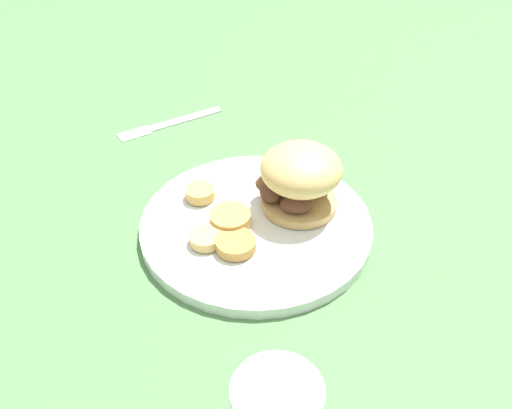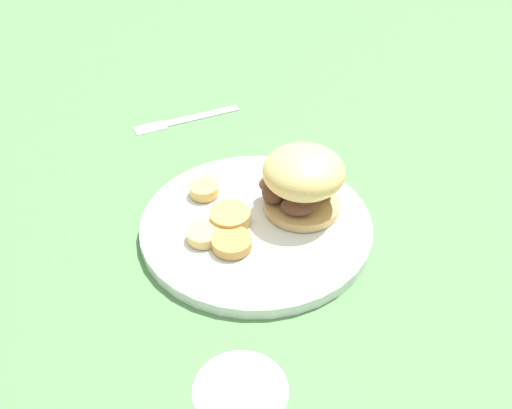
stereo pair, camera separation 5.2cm
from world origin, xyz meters
The scene contains 8 objects.
ground_plane centered at (0.00, 0.00, 0.00)m, with size 4.00×4.00×0.00m, color #4C7A47.
dinner_plate centered at (0.00, 0.00, 0.01)m, with size 0.28×0.28×0.02m.
sandwich centered at (-0.05, 0.03, 0.06)m, with size 0.10×0.11×0.08m.
potato_round_0 centered at (0.00, -0.08, 0.02)m, with size 0.04×0.04×0.01m, color tan.
potato_round_1 centered at (0.05, 0.01, 0.02)m, with size 0.05×0.05×0.01m, color #BC8942.
potato_round_2 centered at (0.02, -0.02, 0.02)m, with size 0.05×0.05×0.02m, color tan.
potato_round_3 centered at (0.06, -0.03, 0.02)m, with size 0.04×0.04×0.01m, color #DBB766.
fork centered at (-0.13, -0.24, 0.00)m, with size 0.16×0.09×0.00m.
Camera 1 is at (0.45, 0.29, 0.48)m, focal length 42.00 mm.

